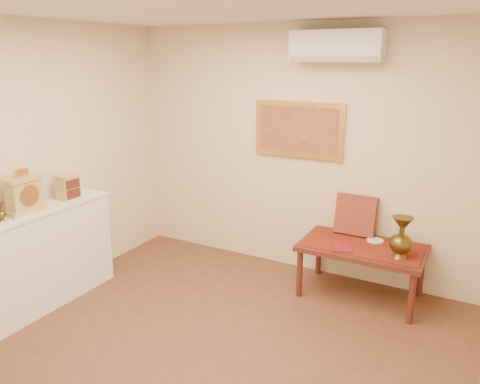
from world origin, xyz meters
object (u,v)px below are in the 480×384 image
Objects in this scene: mantel_clock at (24,194)px; wooden_chest at (68,187)px; low_table at (362,252)px; display_ledge at (19,267)px; brass_urn_tall at (402,233)px.

mantel_clock is 0.50m from wooden_chest.
mantel_clock is 0.34× the size of low_table.
low_table is at bearing 35.10° from display_ledge.
low_table is at bearing 32.95° from mantel_clock.
wooden_chest is at bearing -160.23° from brass_urn_tall.
brass_urn_tall is 0.24× the size of display_ledge.
low_table is (2.67, 1.73, -0.67)m from mantel_clock.
mantel_clock reaches higher than low_table.
brass_urn_tall is 0.40× the size of low_table.
mantel_clock is at bearing -152.32° from brass_urn_tall.
brass_urn_tall is at bearing 27.68° from mantel_clock.
wooden_chest is (-0.00, 0.65, 0.61)m from display_ledge.
display_ledge reaches higher than low_table.
low_table is at bearing 160.66° from brass_urn_tall.
brass_urn_tall is 3.46m from mantel_clock.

